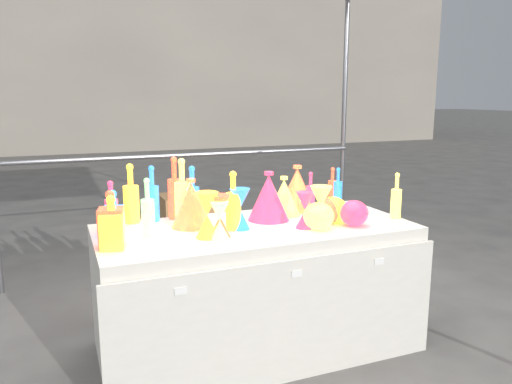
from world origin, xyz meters
name	(u,v)px	position (x,y,z in m)	size (l,w,h in m)	color
ground	(256,346)	(0.00, 0.00, 0.00)	(80.00, 80.00, 0.00)	slate
display_table	(257,288)	(0.00, -0.01, 0.37)	(1.84, 0.83, 0.75)	silver
background_building	(210,49)	(4.00, 14.00, 3.00)	(14.00, 6.00, 6.00)	#A39988
cardboard_box_closed	(189,214)	(0.26, 2.57, 0.22)	(0.60, 0.44, 0.44)	#B07F4F
cardboard_box_flat	(201,234)	(0.35, 2.42, 0.03)	(0.76, 0.54, 0.06)	#B07F4F
bottle_0	(131,193)	(-0.65, 0.35, 0.93)	(0.09, 0.09, 0.35)	red
bottle_1	(152,194)	(-0.53, 0.34, 0.92)	(0.08, 0.08, 0.34)	#178133
bottle_2	(175,188)	(-0.39, 0.35, 0.94)	(0.08, 0.08, 0.38)	orange
bottle_3	(111,206)	(-0.78, 0.21, 0.89)	(0.07, 0.07, 0.28)	#1B2EA0
bottle_4	(182,191)	(-0.37, 0.22, 0.94)	(0.09, 0.09, 0.39)	#147E81
bottle_5	(148,208)	(-0.61, 0.01, 0.91)	(0.07, 0.07, 0.32)	#C727C1
bottle_6	(233,201)	(-0.15, -0.02, 0.92)	(0.09, 0.09, 0.33)	red
bottle_7	(192,195)	(-0.32, 0.19, 0.92)	(0.08, 0.08, 0.34)	#178133
decanter_0	(112,222)	(-0.81, -0.14, 0.88)	(0.11, 0.11, 0.27)	red
decanter_1	(111,219)	(-0.81, -0.11, 0.89)	(0.12, 0.12, 0.29)	orange
decanter_2	(114,213)	(-0.78, 0.09, 0.88)	(0.10, 0.10, 0.25)	#178133
hourglass_0	(220,216)	(-0.26, -0.13, 0.86)	(0.11, 0.11, 0.23)	orange
hourglass_1	(305,210)	(0.24, -0.14, 0.85)	(0.10, 0.10, 0.21)	#1B2EA0
hourglass_2	(321,207)	(0.32, -0.19, 0.87)	(0.12, 0.12, 0.24)	#147E81
hourglass_3	(220,221)	(-0.27, -0.17, 0.85)	(0.10, 0.10, 0.20)	#C727C1
hourglass_4	(207,215)	(-0.33, -0.12, 0.87)	(0.12, 0.12, 0.24)	red
hourglass_5	(240,209)	(-0.11, -0.03, 0.87)	(0.12, 0.12, 0.23)	#178133
globe_0	(333,211)	(0.45, -0.09, 0.82)	(0.17, 0.17, 0.14)	red
globe_1	(319,218)	(0.30, -0.20, 0.82)	(0.17, 0.17, 0.14)	#147E81
globe_2	(330,212)	(0.44, -0.09, 0.82)	(0.17, 0.17, 0.13)	orange
globe_3	(354,215)	(0.52, -0.21, 0.82)	(0.17, 0.17, 0.13)	#1B2EA0
lampshade_0	(191,203)	(-0.34, 0.13, 0.89)	(0.24, 0.24, 0.28)	yellow
lampshade_1	(297,188)	(0.40, 0.28, 0.90)	(0.25, 0.25, 0.30)	yellow
lampshade_2	(269,196)	(0.13, 0.11, 0.90)	(0.25, 0.25, 0.29)	#1B2EA0
lampshade_3	(284,196)	(0.26, 0.19, 0.87)	(0.21, 0.21, 0.25)	#147E81
bottle_8	(338,187)	(0.71, 0.29, 0.88)	(0.06, 0.06, 0.26)	#178133
bottle_9	(332,186)	(0.71, 0.36, 0.88)	(0.06, 0.06, 0.26)	orange
bottle_10	(310,191)	(0.47, 0.23, 0.88)	(0.06, 0.06, 0.26)	#1B2EA0
bottle_11	(396,196)	(0.86, -0.15, 0.89)	(0.06, 0.06, 0.28)	#147E81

